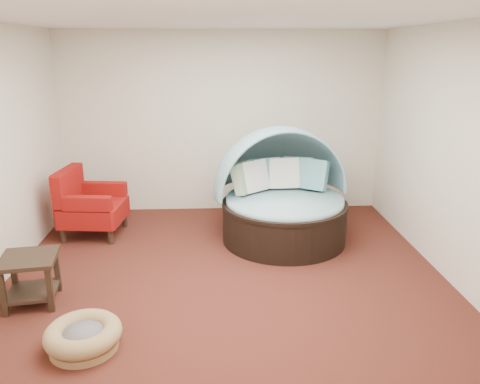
{
  "coord_description": "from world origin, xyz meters",
  "views": [
    {
      "loc": [
        -0.1,
        -4.81,
        2.5
      ],
      "look_at": [
        0.18,
        0.6,
        0.85
      ],
      "focal_mm": 35.0,
      "sensor_mm": 36.0,
      "label": 1
    }
  ],
  "objects_px": {
    "pet_basket": "(83,336)",
    "red_armchair": "(89,205)",
    "side_table": "(30,273)",
    "canopy_daybed": "(282,188)"
  },
  "relations": [
    {
      "from": "pet_basket",
      "to": "red_armchair",
      "type": "xyz_separation_m",
      "value": [
        -0.61,
        2.68,
        0.32
      ]
    },
    {
      "from": "red_armchair",
      "to": "side_table",
      "type": "height_order",
      "value": "red_armchair"
    },
    {
      "from": "pet_basket",
      "to": "red_armchair",
      "type": "relative_size",
      "value": 0.7
    },
    {
      "from": "red_armchair",
      "to": "side_table",
      "type": "distance_m",
      "value": 1.88
    },
    {
      "from": "pet_basket",
      "to": "red_armchair",
      "type": "height_order",
      "value": "red_armchair"
    },
    {
      "from": "canopy_daybed",
      "to": "red_armchair",
      "type": "xyz_separation_m",
      "value": [
        -2.67,
        0.25,
        -0.28
      ]
    },
    {
      "from": "side_table",
      "to": "red_armchair",
      "type": "bearing_deg",
      "value": 86.33
    },
    {
      "from": "canopy_daybed",
      "to": "pet_basket",
      "type": "distance_m",
      "value": 3.24
    },
    {
      "from": "side_table",
      "to": "canopy_daybed",
      "type": "bearing_deg",
      "value": 30.23
    },
    {
      "from": "canopy_daybed",
      "to": "side_table",
      "type": "relative_size",
      "value": 3.3
    }
  ]
}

